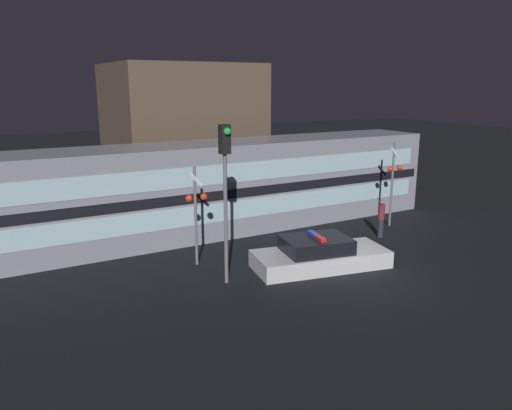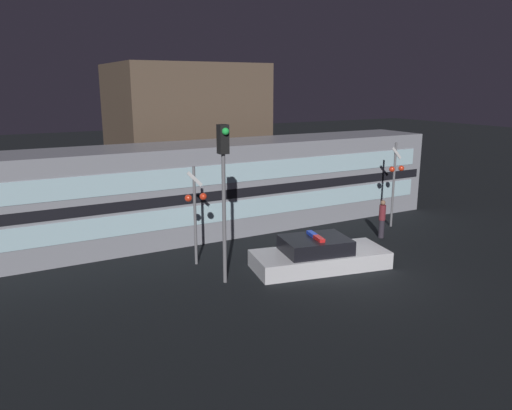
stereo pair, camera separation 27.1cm
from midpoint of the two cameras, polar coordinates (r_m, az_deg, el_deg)
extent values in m
plane|color=black|center=(17.43, 11.96, -7.98)|extent=(120.00, 120.00, 0.00)
cube|color=gray|center=(21.53, -5.66, 1.84)|extent=(22.65, 2.98, 3.91)
cube|color=black|center=(20.19, -3.97, 1.08)|extent=(22.20, 0.03, 0.39)
cube|color=silver|center=(20.36, -3.93, -0.85)|extent=(21.52, 0.02, 0.78)
cube|color=silver|center=(20.02, -4.01, 3.49)|extent=(21.52, 0.02, 0.78)
cube|color=silver|center=(17.93, 7.73, -6.16)|extent=(5.04, 2.81, 0.60)
cube|color=black|center=(17.68, 7.23, -4.55)|extent=(2.57, 2.10, 0.51)
cube|color=red|center=(17.33, 7.66, -3.83)|extent=(0.31, 0.60, 0.12)
cube|color=blue|center=(17.83, 6.87, -3.31)|extent=(0.31, 0.60, 0.12)
cylinder|color=#2D2833|center=(21.78, 14.49, -2.65)|extent=(0.23, 0.23, 0.77)
cylinder|color=maroon|center=(21.60, 14.60, -0.84)|extent=(0.27, 0.27, 0.65)
sphere|color=#8C664C|center=(21.50, 14.66, 0.26)|extent=(0.21, 0.21, 0.21)
cylinder|color=slate|center=(23.28, 15.76, 2.18)|extent=(0.10, 0.10, 3.84)
sphere|color=red|center=(22.87, 15.60, 3.95)|extent=(0.25, 0.25, 0.25)
sphere|color=red|center=(23.26, 16.59, 4.04)|extent=(0.25, 0.25, 0.25)
cube|color=white|center=(23.00, 16.11, 5.71)|extent=(0.58, 0.03, 0.58)
cylinder|color=slate|center=(17.76, -6.55, -1.29)|extent=(0.10, 0.10, 3.57)
sphere|color=red|center=(17.37, -7.30, 0.77)|extent=(0.25, 0.25, 0.25)
sphere|color=red|center=(17.58, -5.61, 0.97)|extent=(0.25, 0.25, 0.25)
cube|color=white|center=(17.40, -6.58, 2.98)|extent=(0.58, 0.03, 0.58)
cylinder|color=slate|center=(15.93, -3.17, -1.72)|extent=(0.12, 0.12, 4.24)
cube|color=black|center=(15.45, -3.30, 7.52)|extent=(0.30, 0.30, 0.90)
sphere|color=green|center=(15.25, -2.99, 8.40)|extent=(0.23, 0.23, 0.23)
cube|color=brown|center=(28.60, -7.87, 8.24)|extent=(7.62, 6.62, 7.41)
camera|label=1|loc=(0.14, -89.60, 0.10)|focal=35.00mm
camera|label=2|loc=(0.14, 90.40, -0.10)|focal=35.00mm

